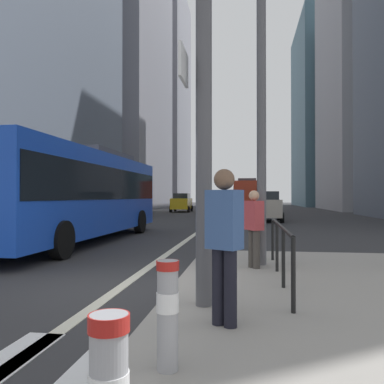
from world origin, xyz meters
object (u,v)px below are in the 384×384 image
at_px(city_bus_blue_oncoming, 79,190).
at_px(traffic_signal_gantry, 44,21).
at_px(city_bus_red_receding, 247,194).
at_px(bollard_right, 208,272).
at_px(car_receding_near, 266,206).
at_px(car_oncoming_mid, 182,202).
at_px(bollard_left, 168,309).
at_px(pedestrian_waiting, 224,238).
at_px(pedestrian_far, 254,225).
at_px(street_lamp_post, 261,27).

relative_size(city_bus_blue_oncoming, traffic_signal_gantry, 1.68).
distance_m(city_bus_red_receding, bollard_right, 36.84).
bearing_deg(traffic_signal_gantry, car_receding_near, 78.91).
distance_m(car_oncoming_mid, bollard_left, 38.02).
height_order(bollard_right, pedestrian_waiting, pedestrian_waiting).
xyz_separation_m(car_receding_near, pedestrian_far, (-1.06, -17.95, 0.04)).
bearing_deg(street_lamp_post, car_oncoming_mid, 102.56).
height_order(car_oncoming_mid, street_lamp_post, street_lamp_post).
relative_size(car_oncoming_mid, bollard_left, 4.66).
distance_m(city_bus_red_receding, street_lamp_post, 33.76).
xyz_separation_m(bollard_left, pedestrian_waiting, (0.41, 1.21, 0.48)).
xyz_separation_m(city_bus_red_receding, bollard_left, (-0.61, -38.91, -1.17)).
distance_m(city_bus_red_receding, car_receding_near, 16.11).
height_order(city_bus_red_receding, car_receding_near, city_bus_red_receding).
bearing_deg(city_bus_red_receding, traffic_signal_gantry, -94.39).
relative_size(car_receding_near, bollard_left, 4.85).
relative_size(city_bus_red_receding, pedestrian_waiting, 6.05).
relative_size(car_receding_near, pedestrian_waiting, 2.52).
height_order(city_bus_blue_oncoming, pedestrian_waiting, city_bus_blue_oncoming).
bearing_deg(city_bus_red_receding, pedestrian_far, -89.68).
xyz_separation_m(car_oncoming_mid, car_receding_near, (8.07, -14.64, 0.00)).
bearing_deg(pedestrian_far, car_receding_near, 86.61).
bearing_deg(car_oncoming_mid, bollard_left, -80.61).
height_order(car_oncoming_mid, pedestrian_far, car_oncoming_mid).
distance_m(car_receding_near, bollard_right, 20.85).
bearing_deg(car_oncoming_mid, pedestrian_waiting, -79.68).
height_order(city_bus_red_receding, pedestrian_waiting, city_bus_red_receding).
bearing_deg(car_oncoming_mid, bollard_right, -79.86).
relative_size(city_bus_red_receding, street_lamp_post, 1.35).
bearing_deg(pedestrian_waiting, bollard_left, -108.60).
relative_size(car_receding_near, pedestrian_far, 2.81).
distance_m(car_receding_near, pedestrian_waiting, 21.71).
bearing_deg(bollard_right, pedestrian_far, 76.62).
distance_m(street_lamp_post, pedestrian_far, 4.28).
distance_m(car_oncoming_mid, street_lamp_post, 33.26).
bearing_deg(pedestrian_waiting, city_bus_blue_oncoming, 122.89).
relative_size(car_receding_near, street_lamp_post, 0.56).
height_order(city_bus_blue_oncoming, car_receding_near, city_bus_blue_oncoming).
xyz_separation_m(car_oncoming_mid, street_lamp_post, (7.17, -32.19, 4.29)).
height_order(traffic_signal_gantry, pedestrian_waiting, traffic_signal_gantry).
relative_size(car_oncoming_mid, car_receding_near, 0.96).
bearing_deg(car_oncoming_mid, city_bus_blue_oncoming, -88.02).
relative_size(city_bus_blue_oncoming, bollard_left, 12.38).
bearing_deg(pedestrian_waiting, street_lamp_post, 82.21).
bearing_deg(car_receding_near, city_bus_blue_oncoming, -118.87).
bearing_deg(city_bus_blue_oncoming, car_receding_near, 61.13).
xyz_separation_m(car_oncoming_mid, bollard_right, (6.33, -35.42, -0.40)).
xyz_separation_m(traffic_signal_gantry, pedestrian_waiting, (2.63, -0.79, -3.00)).
bearing_deg(traffic_signal_gantry, pedestrian_far, 43.98).
distance_m(bollard_left, bollard_right, 2.10).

